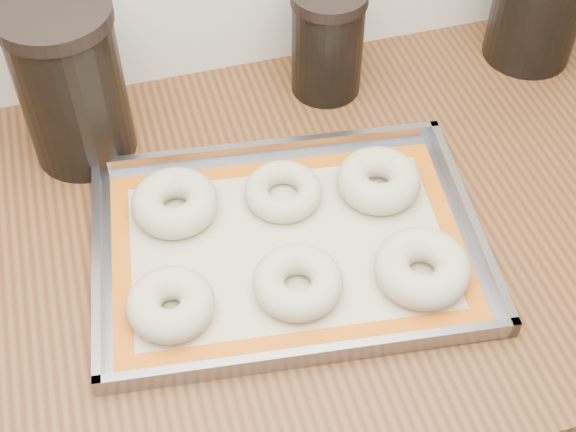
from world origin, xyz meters
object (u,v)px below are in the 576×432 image
object	(u,v)px
baking_tray	(288,245)
canister_right	(539,2)
canister_mid	(327,41)
canister_left	(71,84)
bagel_back_right	(379,180)
bagel_back_mid	(283,191)
bagel_front_left	(171,304)
bagel_front_mid	(298,282)
bagel_back_left	(175,203)
bagel_front_right	(422,268)

from	to	relation	value
baking_tray	canister_right	xyz separation A→B (m)	(0.45, 0.26, 0.09)
canister_mid	canister_right	distance (m)	0.32
baking_tray	canister_left	distance (m)	0.34
bagel_back_right	canister_right	size ratio (longest dim) A/B	0.58
bagel_back_mid	canister_right	world-z (taller)	canister_right
bagel_front_left	bagel_front_mid	xyz separation A→B (m)	(0.14, -0.01, -0.00)
bagel_front_mid	bagel_back_left	distance (m)	0.19
baking_tray	bagel_back_left	world-z (taller)	bagel_back_left
bagel_front_mid	bagel_back_right	size ratio (longest dim) A/B	0.98
bagel_front_right	canister_right	xyz separation A→B (m)	(0.32, 0.35, 0.07)
bagel_front_mid	canister_mid	bearing A→B (deg)	67.05
bagel_front_left	bagel_front_mid	world-z (taller)	bagel_front_left
bagel_back_right	canister_right	bearing A→B (deg)	33.43
canister_left	bagel_back_mid	bearing A→B (deg)	-36.42
bagel_back_mid	canister_left	size ratio (longest dim) A/B	0.44
bagel_front_right	baking_tray	bearing A→B (deg)	146.17
bagel_front_right	canister_right	world-z (taller)	canister_right
baking_tray	bagel_back_right	world-z (taller)	bagel_back_right
baking_tray	bagel_back_mid	size ratio (longest dim) A/B	5.10
baking_tray	bagel_back_left	bearing A→B (deg)	142.93
canister_right	canister_mid	bearing A→B (deg)	178.14
baking_tray	bagel_front_mid	distance (m)	0.07
bagel_front_left	canister_right	world-z (taller)	canister_right
canister_left	canister_mid	xyz separation A→B (m)	(0.35, 0.03, -0.03)
baking_tray	bagel_front_right	size ratio (longest dim) A/B	4.46
bagel_front_right	canister_mid	bearing A→B (deg)	89.58
baking_tray	bagel_front_left	bearing A→B (deg)	-159.10
bagel_front_left	bagel_back_right	world-z (taller)	same
bagel_back_left	bagel_back_mid	xyz separation A→B (m)	(0.13, -0.02, -0.00)
bagel_front_right	bagel_back_left	size ratio (longest dim) A/B	1.04
bagel_front_left	bagel_back_mid	size ratio (longest dim) A/B	1.01
bagel_front_mid	bagel_back_mid	distance (m)	0.14
bagel_back_mid	canister_mid	bearing A→B (deg)	58.78
bagel_front_right	bagel_back_mid	bearing A→B (deg)	125.77
bagel_front_mid	canister_right	distance (m)	0.57
bagel_front_mid	canister_right	xyz separation A→B (m)	(0.46, 0.33, 0.07)
canister_right	canister_left	bearing A→B (deg)	-178.08
bagel_back_mid	canister_right	xyz separation A→B (m)	(0.44, 0.19, 0.07)
bagel_front_left	bagel_back_mid	distance (m)	0.21
bagel_front_right	canister_mid	size ratio (longest dim) A/B	0.69
bagel_back_right	bagel_back_left	bearing A→B (deg)	172.23
bagel_front_right	canister_mid	distance (m)	0.37
bagel_front_left	bagel_back_left	size ratio (longest dim) A/B	0.92
baking_tray	bagel_front_left	world-z (taller)	bagel_front_left
bagel_back_left	canister_mid	bearing A→B (deg)	35.89
bagel_front_right	bagel_back_mid	distance (m)	0.20
bagel_back_mid	bagel_back_left	bearing A→B (deg)	173.60
bagel_front_left	bagel_back_right	xyz separation A→B (m)	(0.29, 0.11, 0.00)
bagel_front_left	canister_left	world-z (taller)	canister_left
baking_tray	canister_left	bearing A→B (deg)	131.14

